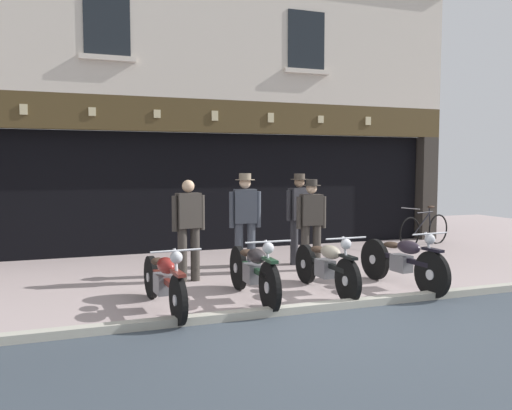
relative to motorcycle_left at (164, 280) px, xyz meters
The scene contains 13 objects.
ground 2.60m from the motorcycle_left, 42.84° to the right, with size 23.72×22.00×0.18m.
shop_facade 6.66m from the motorcycle_left, 73.25° to the left, with size 12.02×4.42×6.30m.
motorcycle_left is the anchor object (origin of this frame).
motorcycle_center_left 1.27m from the motorcycle_left, ahead, with size 0.62×2.01×0.93m.
motorcycle_center 2.44m from the motorcycle_left, ahead, with size 0.62×1.93×0.91m.
motorcycle_center_right 3.66m from the motorcycle_left, ahead, with size 0.62×2.00×0.93m.
salesman_left 1.81m from the motorcycle_left, 66.79° to the left, with size 0.55×0.27×1.66m.
shopkeeper_center 2.62m from the motorcycle_left, 46.94° to the left, with size 0.55×0.34×1.75m.
salesman_right 3.84m from the motorcycle_left, 38.00° to the left, with size 0.55×0.33×1.73m.
assistant_far_right 3.47m from the motorcycle_left, 30.51° to the left, with size 0.56×0.33×1.64m.
advert_board_near 6.31m from the motorcycle_left, 48.81° to the left, with size 0.71×0.03×1.11m.
advert_board_far 7.07m from the motorcycle_left, 41.76° to the left, with size 0.83×0.03×0.99m.
leaning_bicycle 7.58m from the motorcycle_left, 27.06° to the left, with size 1.75×0.67×0.95m.
Camera 1 is at (-3.02, -5.90, 1.89)m, focal length 36.52 mm.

